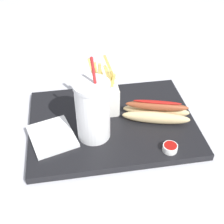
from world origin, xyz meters
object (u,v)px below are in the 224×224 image
(hot_dog_1, at_px, (156,112))
(fries_basket, at_px, (104,96))
(soda_cup, at_px, (93,111))
(napkin_stack, at_px, (52,136))
(ketchup_cup_1, at_px, (170,148))

(hot_dog_1, bearing_deg, fries_basket, 153.22)
(soda_cup, relative_size, fries_basket, 1.46)
(napkin_stack, bearing_deg, ketchup_cup_1, -17.90)
(napkin_stack, bearing_deg, soda_cup, -3.67)
(hot_dog_1, height_order, napkin_stack, hot_dog_1)
(soda_cup, height_order, hot_dog_1, soda_cup)
(ketchup_cup_1, xyz_separation_m, napkin_stack, (-0.29, 0.09, -0.01))
(ketchup_cup_1, bearing_deg, hot_dog_1, 91.25)
(ketchup_cup_1, bearing_deg, napkin_stack, 162.10)
(ketchup_cup_1, distance_m, napkin_stack, 0.31)
(ketchup_cup_1, bearing_deg, fries_basket, 126.05)
(fries_basket, height_order, napkin_stack, fries_basket)
(soda_cup, xyz_separation_m, ketchup_cup_1, (0.18, -0.09, -0.07))
(fries_basket, bearing_deg, hot_dog_1, -26.78)
(hot_dog_1, relative_size, napkin_stack, 1.54)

